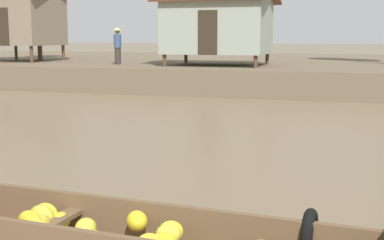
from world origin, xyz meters
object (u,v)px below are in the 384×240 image
at_px(vendor_person, 118,44).
at_px(stilt_house_left, 21,18).
at_px(banana_boat, 134,240).
at_px(stilt_house_mid_left, 218,25).

bearing_deg(vendor_person, stilt_house_left, 166.03).
distance_m(stilt_house_left, vendor_person, 6.27).
relative_size(banana_boat, stilt_house_mid_left, 1.18).
relative_size(banana_boat, vendor_person, 3.54).
bearing_deg(banana_boat, stilt_house_left, 126.70).
relative_size(stilt_house_left, stilt_house_mid_left, 0.85).
bearing_deg(stilt_house_mid_left, stilt_house_left, 174.99).
distance_m(stilt_house_left, stilt_house_mid_left, 10.53).
height_order(banana_boat, stilt_house_mid_left, stilt_house_mid_left).
bearing_deg(stilt_house_left, banana_boat, -53.30).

